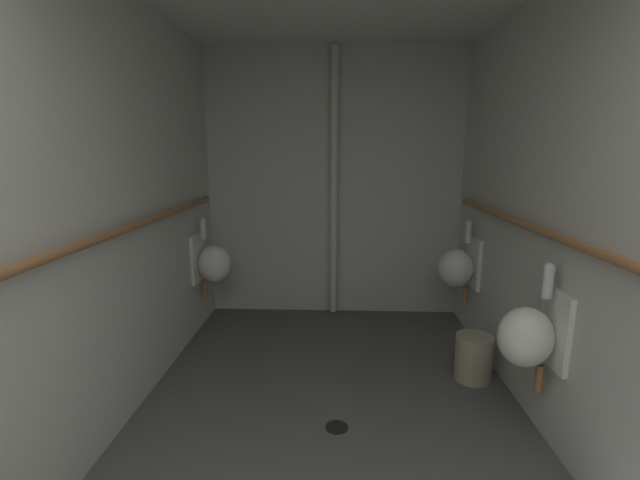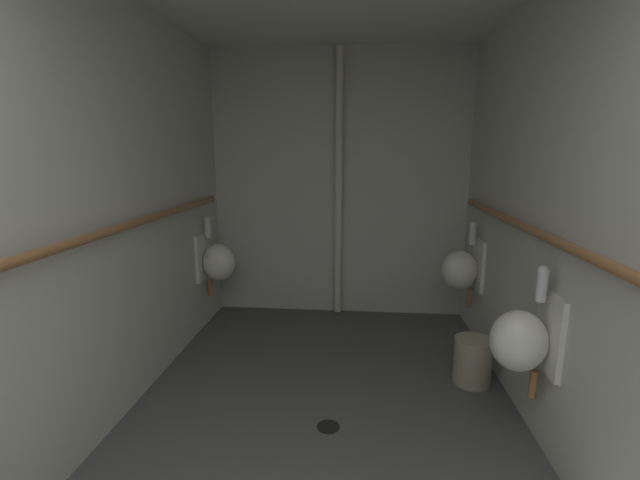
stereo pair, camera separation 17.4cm
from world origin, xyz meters
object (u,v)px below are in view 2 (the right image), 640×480
at_px(urinal_right_mid, 523,339).
at_px(urinal_right_far, 462,269).
at_px(floor_drain, 328,426).
at_px(waste_bin, 473,361).
at_px(urinal_left_mid, 217,261).
at_px(standpipe_back_wall, 338,187).

distance_m(urinal_right_mid, urinal_right_far, 1.43).
relative_size(floor_drain, waste_bin, 0.42).
xyz_separation_m(urinal_right_mid, urinal_right_far, (0.00, 1.43, 0.00)).
height_order(urinal_right_far, waste_bin, urinal_right_far).
bearing_deg(floor_drain, urinal_right_far, 52.30).
relative_size(urinal_right_mid, floor_drain, 5.39).
bearing_deg(urinal_right_mid, floor_drain, 177.12).
height_order(urinal_left_mid, standpipe_back_wall, standpipe_back_wall).
relative_size(urinal_right_far, standpipe_back_wall, 0.30).
distance_m(urinal_right_far, standpipe_back_wall, 1.38).
bearing_deg(waste_bin, urinal_right_far, 84.82).
bearing_deg(floor_drain, waste_bin, 31.61).
relative_size(urinal_left_mid, urinal_right_far, 1.00).
bearing_deg(urinal_right_far, floor_drain, -127.70).
distance_m(standpipe_back_wall, waste_bin, 1.99).
bearing_deg(urinal_left_mid, standpipe_back_wall, 21.44).
bearing_deg(waste_bin, urinal_left_mid, 158.89).
height_order(urinal_left_mid, urinal_right_mid, same).
bearing_deg(urinal_right_mid, urinal_left_mid, 146.00).
height_order(urinal_left_mid, waste_bin, urinal_left_mid).
xyz_separation_m(urinal_left_mid, urinal_right_mid, (2.21, -1.49, 0.00)).
xyz_separation_m(urinal_left_mid, waste_bin, (2.14, -0.83, -0.48)).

